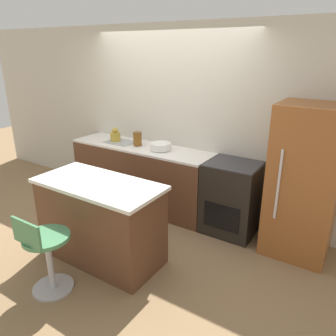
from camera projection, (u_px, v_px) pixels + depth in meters
name	position (u px, v px, depth m)	size (l,w,h in m)	color
ground_plane	(148.00, 217.00, 4.66)	(14.00, 14.00, 0.00)	#8E704C
wall_back	(172.00, 120.00, 4.72)	(8.00, 0.06, 2.60)	beige
back_counter	(141.00, 176.00, 4.92)	(2.21, 0.59, 0.94)	brown
kitchen_island	(101.00, 221.00, 3.63)	(1.42, 0.68, 0.93)	brown
oven_range	(231.00, 198.00, 4.18)	(0.66, 0.60, 0.94)	black
refrigerator	(304.00, 183.00, 3.61)	(0.71, 0.64, 1.74)	#995628
stool_chair	(46.00, 253.00, 3.12)	(0.44, 0.44, 0.85)	#B7B7BC
kettle	(115.00, 136.00, 4.97)	(0.15, 0.15, 0.21)	#B29333
mixing_bowl	(161.00, 146.00, 4.56)	(0.29, 0.29, 0.09)	white
canister_jar	(137.00, 139.00, 4.75)	(0.13, 0.13, 0.19)	brown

